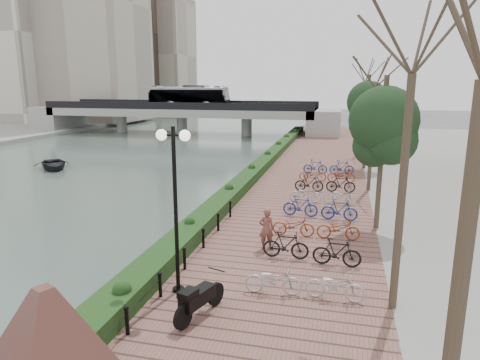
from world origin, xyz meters
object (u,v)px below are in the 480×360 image
(lamppost, at_px, (175,175))
(boat, at_px, (53,164))
(motorcycle, at_px, (200,297))
(pedestrian, at_px, (266,229))

(lamppost, bearing_deg, boat, 134.85)
(lamppost, height_order, motorcycle, lamppost)
(lamppost, relative_size, pedestrian, 3.15)
(lamppost, height_order, boat, lamppost)
(lamppost, xyz_separation_m, pedestrian, (1.98, 4.00, -2.80))
(pedestrian, bearing_deg, boat, -54.66)
(lamppost, relative_size, motorcycle, 2.81)
(motorcycle, distance_m, boat, 26.81)
(motorcycle, relative_size, boat, 0.46)
(boat, bearing_deg, pedestrian, -77.71)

